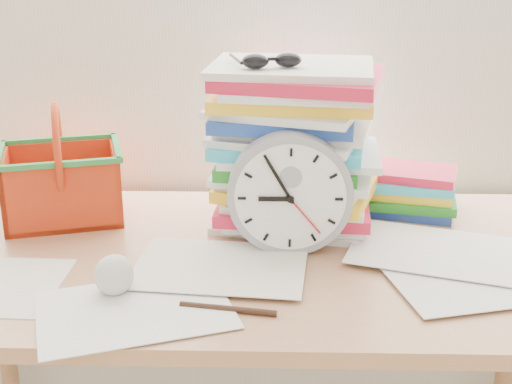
{
  "coord_description": "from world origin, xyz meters",
  "views": [
    {
      "loc": [
        0.04,
        0.31,
        1.36
      ],
      "look_at": [
        0.01,
        1.6,
        0.88
      ],
      "focal_mm": 50.0,
      "sensor_mm": 36.0,
      "label": 1
    }
  ],
  "objects_px": {
    "paper_stack": "(292,146)",
    "clock": "(290,194)",
    "basket": "(60,163)",
    "book_stack": "(403,190)",
    "desk": "(250,287)"
  },
  "relations": [
    {
      "from": "desk",
      "to": "clock",
      "type": "relative_size",
      "value": 5.73
    },
    {
      "from": "desk",
      "to": "paper_stack",
      "type": "relative_size",
      "value": 4.02
    },
    {
      "from": "paper_stack",
      "to": "clock",
      "type": "bearing_deg",
      "value": -92.31
    },
    {
      "from": "paper_stack",
      "to": "book_stack",
      "type": "bearing_deg",
      "value": 16.46
    },
    {
      "from": "clock",
      "to": "book_stack",
      "type": "distance_m",
      "value": 0.35
    },
    {
      "from": "book_stack",
      "to": "basket",
      "type": "xyz_separation_m",
      "value": [
        -0.76,
        -0.06,
        0.08
      ]
    },
    {
      "from": "paper_stack",
      "to": "basket",
      "type": "distance_m",
      "value": 0.5
    },
    {
      "from": "paper_stack",
      "to": "clock",
      "type": "relative_size",
      "value": 1.43
    },
    {
      "from": "book_stack",
      "to": "clock",
      "type": "bearing_deg",
      "value": -139.61
    },
    {
      "from": "clock",
      "to": "book_stack",
      "type": "xyz_separation_m",
      "value": [
        0.26,
        0.22,
        -0.07
      ]
    },
    {
      "from": "clock",
      "to": "basket",
      "type": "xyz_separation_m",
      "value": [
        -0.5,
        0.16,
        0.01
      ]
    },
    {
      "from": "paper_stack",
      "to": "basket",
      "type": "bearing_deg",
      "value": 178.51
    },
    {
      "from": "book_stack",
      "to": "basket",
      "type": "relative_size",
      "value": 0.93
    },
    {
      "from": "desk",
      "to": "clock",
      "type": "xyz_separation_m",
      "value": [
        0.08,
        0.02,
        0.2
      ]
    },
    {
      "from": "clock",
      "to": "book_stack",
      "type": "bearing_deg",
      "value": 40.39
    }
  ]
}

